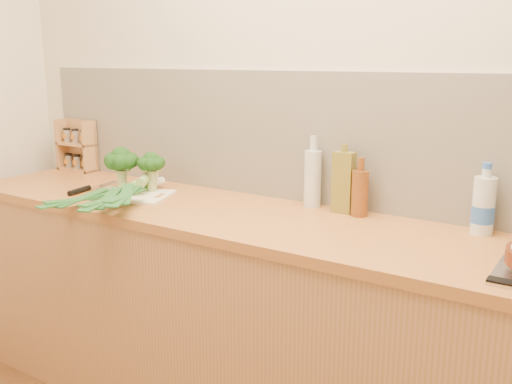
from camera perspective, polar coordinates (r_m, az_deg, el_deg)
room_shell at (r=2.31m, az=7.28°, el=5.19°), size 3.50×3.50×3.50m
counter at (r=2.29m, az=3.49°, el=-13.84°), size 3.20×0.62×0.90m
chopping_board at (r=2.55m, az=-12.45°, el=-0.30°), size 0.40×0.35×0.01m
broccoli_left at (r=2.63m, az=-13.34°, el=3.06°), size 0.15×0.16×0.19m
broccoli_right at (r=2.57m, az=-10.45°, el=2.77°), size 0.12×0.13×0.18m
leek_front at (r=2.53m, az=-13.49°, el=0.16°), size 0.12×0.64×0.04m
leek_mid at (r=2.49m, az=-12.41°, el=0.45°), size 0.28×0.64×0.04m
leek_back at (r=2.47m, az=-11.56°, el=0.83°), size 0.36×0.59×0.04m
chefs_knife at (r=2.70m, az=-16.68°, el=0.27°), size 0.08×0.33×0.02m
spice_rack at (r=3.20m, az=-17.35°, el=4.17°), size 0.23×0.09×0.27m
oil_tin at (r=2.23m, az=8.74°, el=1.00°), size 0.08×0.05×0.27m
glass_bottle at (r=2.31m, az=5.69°, el=1.47°), size 0.07×0.07×0.29m
amber_bottle at (r=2.20m, az=10.34°, el=-0.02°), size 0.06×0.06×0.23m
water_bottle at (r=2.10m, az=21.78°, el=-1.41°), size 0.08×0.08×0.23m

